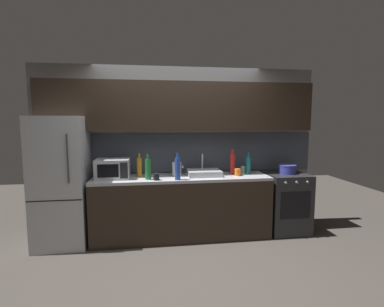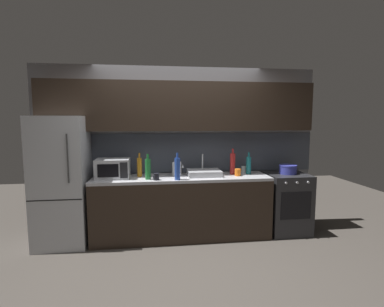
# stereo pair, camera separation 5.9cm
# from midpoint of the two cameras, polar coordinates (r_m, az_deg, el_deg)

# --- Properties ---
(ground_plane) EXTENTS (10.00, 10.00, 0.00)m
(ground_plane) POSITION_cam_midpoint_polar(r_m,az_deg,el_deg) (3.67, 0.03, -21.24)
(ground_plane) COLOR #3D3833
(back_wall) EXTENTS (4.26, 0.44, 2.50)m
(back_wall) POSITION_cam_midpoint_polar(r_m,az_deg,el_deg) (4.43, -2.04, 4.51)
(back_wall) COLOR slate
(back_wall) RESTS_ON ground
(counter_run) EXTENTS (2.52, 0.60, 0.90)m
(counter_run) POSITION_cam_midpoint_polar(r_m,az_deg,el_deg) (4.32, -1.59, -10.36)
(counter_run) COLOR black
(counter_run) RESTS_ON ground
(refrigerator) EXTENTS (0.68, 0.69, 1.76)m
(refrigerator) POSITION_cam_midpoint_polar(r_m,az_deg,el_deg) (4.36, -23.65, -4.93)
(refrigerator) COLOR #ADAFB5
(refrigerator) RESTS_ON ground
(oven_range) EXTENTS (0.60, 0.62, 0.90)m
(oven_range) POSITION_cam_midpoint_polar(r_m,az_deg,el_deg) (4.76, 18.24, -9.10)
(oven_range) COLOR #232326
(oven_range) RESTS_ON ground
(microwave) EXTENTS (0.46, 0.35, 0.27)m
(microwave) POSITION_cam_midpoint_polar(r_m,az_deg,el_deg) (4.22, -14.76, -2.84)
(microwave) COLOR #A8AAAF
(microwave) RESTS_ON counter_run
(sink_basin) EXTENTS (0.48, 0.38, 0.30)m
(sink_basin) POSITION_cam_midpoint_polar(r_m,az_deg,el_deg) (4.28, 2.74, -3.76)
(sink_basin) COLOR #ADAFB5
(sink_basin) RESTS_ON counter_run
(kettle) EXTENTS (0.17, 0.14, 0.23)m
(kettle) POSITION_cam_midpoint_polar(r_m,az_deg,el_deg) (4.25, -2.58, -3.00)
(kettle) COLOR #B7BABF
(kettle) RESTS_ON counter_run
(wine_bottle_amber) EXTENTS (0.07, 0.07, 0.34)m
(wine_bottle_amber) POSITION_cam_midpoint_polar(r_m,az_deg,el_deg) (4.25, -9.79, -2.58)
(wine_bottle_amber) COLOR #B27019
(wine_bottle_amber) RESTS_ON counter_run
(wine_bottle_red) EXTENTS (0.08, 0.08, 0.38)m
(wine_bottle_red) POSITION_cam_midpoint_polar(r_m,az_deg,el_deg) (4.40, 8.29, -1.92)
(wine_bottle_red) COLOR #A82323
(wine_bottle_red) RESTS_ON counter_run
(wine_bottle_teal) EXTENTS (0.07, 0.07, 0.33)m
(wine_bottle_teal) POSITION_cam_midpoint_polar(r_m,az_deg,el_deg) (4.49, 11.33, -2.20)
(wine_bottle_teal) COLOR #19666B
(wine_bottle_teal) RESTS_ON counter_run
(wine_bottle_blue) EXTENTS (0.08, 0.08, 0.37)m
(wine_bottle_blue) POSITION_cam_midpoint_polar(r_m,az_deg,el_deg) (3.96, -2.44, -2.93)
(wine_bottle_blue) COLOR #234299
(wine_bottle_blue) RESTS_ON counter_run
(wine_bottle_green) EXTENTS (0.08, 0.08, 0.35)m
(wine_bottle_green) POSITION_cam_midpoint_polar(r_m,az_deg,el_deg) (4.03, -8.15, -2.96)
(wine_bottle_green) COLOR #1E6B2D
(wine_bottle_green) RESTS_ON counter_run
(mug_orange) EXTENTS (0.09, 0.09, 0.10)m
(mug_orange) POSITION_cam_midpoint_polar(r_m,az_deg,el_deg) (4.31, 9.28, -3.64)
(mug_orange) COLOR orange
(mug_orange) RESTS_ON counter_run
(mug_dark) EXTENTS (0.08, 0.08, 0.09)m
(mug_dark) POSITION_cam_midpoint_polar(r_m,az_deg,el_deg) (3.99, -6.57, -4.49)
(mug_dark) COLOR black
(mug_dark) RESTS_ON counter_run
(mug_clear) EXTENTS (0.07, 0.07, 0.10)m
(mug_clear) POSITION_cam_midpoint_polar(r_m,az_deg,el_deg) (4.60, 10.38, -3.04)
(mug_clear) COLOR silver
(mug_clear) RESTS_ON counter_run
(cooking_pot) EXTENTS (0.26, 0.26, 0.13)m
(cooking_pot) POSITION_cam_midpoint_polar(r_m,az_deg,el_deg) (4.65, 18.53, -2.94)
(cooking_pot) COLOR #333899
(cooking_pot) RESTS_ON oven_range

